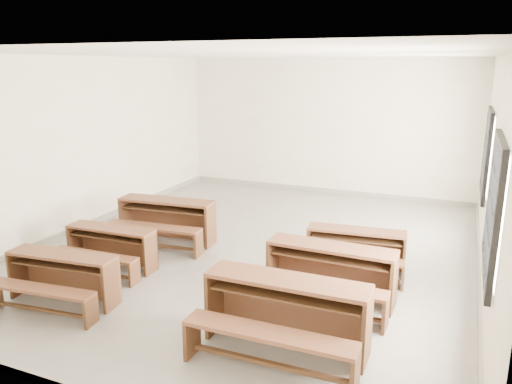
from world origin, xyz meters
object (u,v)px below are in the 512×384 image
at_px(desk_set_0, 61,275).
at_px(desk_set_2, 166,218).
at_px(desk_set_1, 110,245).
at_px(desk_set_5, 355,248).
at_px(desk_set_4, 329,270).
at_px(desk_set_3, 285,310).

bearing_deg(desk_set_0, desk_set_2, 84.72).
bearing_deg(desk_set_1, desk_set_5, 18.93).
bearing_deg(desk_set_0, desk_set_4, 18.06).
distance_m(desk_set_3, desk_set_5, 2.44).
distance_m(desk_set_1, desk_set_4, 3.38).
height_order(desk_set_2, desk_set_4, desk_set_2).
relative_size(desk_set_4, desk_set_5, 1.12).
bearing_deg(desk_set_2, desk_set_5, -5.10).
height_order(desk_set_0, desk_set_5, desk_set_0).
bearing_deg(desk_set_1, desk_set_0, -84.20).
relative_size(desk_set_0, desk_set_3, 0.86).
height_order(desk_set_0, desk_set_2, desk_set_2).
height_order(desk_set_1, desk_set_3, desk_set_3).
bearing_deg(desk_set_2, desk_set_1, -101.38).
relative_size(desk_set_1, desk_set_3, 0.80).
bearing_deg(desk_set_1, desk_set_2, 81.81).
distance_m(desk_set_0, desk_set_1, 1.19).
xyz_separation_m(desk_set_1, desk_set_5, (3.48, 1.34, 0.01)).
bearing_deg(desk_set_1, desk_set_4, 1.93).
xyz_separation_m(desk_set_0, desk_set_1, (-0.17, 1.18, -0.02)).
xyz_separation_m(desk_set_1, desk_set_3, (3.23, -1.08, 0.10)).
bearing_deg(desk_set_5, desk_set_2, 174.40).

